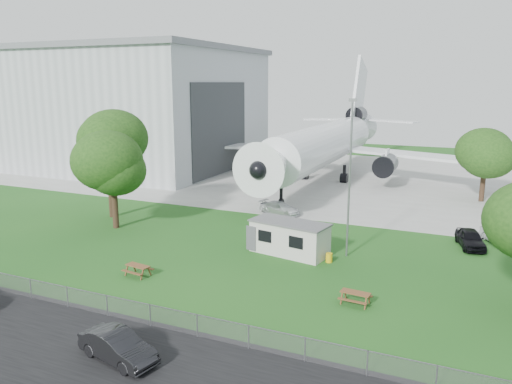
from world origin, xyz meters
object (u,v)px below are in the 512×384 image
at_px(airliner, 327,142).
at_px(car_centre_sedan, 118,347).
at_px(picnic_west, 138,275).
at_px(picnic_east, 355,304).
at_px(hangar, 115,106).
at_px(site_cabin, 290,238).

relative_size(airliner, car_centre_sedan, 10.83).
height_order(picnic_west, picnic_east, same).
relative_size(hangar, site_cabin, 6.19).
bearing_deg(picnic_east, airliner, 113.51).
height_order(airliner, picnic_west, airliner).
height_order(airliner, picnic_east, airliner).
relative_size(hangar, picnic_east, 23.89).
bearing_deg(picnic_east, picnic_west, -168.94).
bearing_deg(airliner, site_cabin, -79.14).
distance_m(airliner, picnic_east, 40.36).
xyz_separation_m(site_cabin, picnic_east, (6.83, -6.99, -1.31)).
distance_m(airliner, car_centre_sedan, 49.24).
bearing_deg(car_centre_sedan, picnic_east, -26.92).
xyz_separation_m(picnic_west, car_centre_sedan, (5.85, -9.36, 0.73)).
relative_size(site_cabin, picnic_east, 3.86).
bearing_deg(picnic_east, hangar, 146.91).
distance_m(hangar, picnic_west, 52.94).
relative_size(picnic_west, picnic_east, 1.00).
bearing_deg(hangar, car_centre_sedan, -51.07).
xyz_separation_m(airliner, car_centre_sedan, (3.64, -48.90, -4.54)).
bearing_deg(airliner, picnic_east, -71.40).
bearing_deg(picnic_west, hangar, 138.68).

